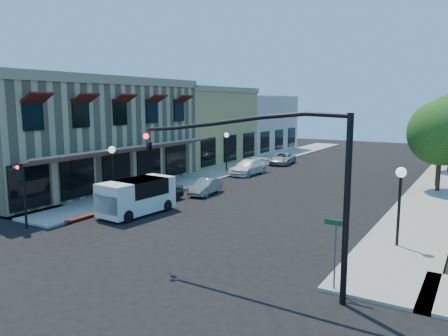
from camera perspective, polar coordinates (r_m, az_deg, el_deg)
The scene contains 20 objects.
ground at distance 17.49m, azimuth -13.12°, elevation -12.77°, with size 120.00×120.00×0.00m, color black.
sidewalk_left at distance 44.00m, azimuth 3.38°, elevation 0.47°, with size 3.50×50.00×0.12m, color gray.
sidewalk_right at distance 39.16m, azimuth 26.68°, elevation -1.47°, with size 3.50×50.00×0.12m, color gray.
curb_red_strip at distance 27.59m, azimuth -11.84°, elevation -4.77°, with size 0.25×10.00×0.06m, color maroon.
corner_brick_building at distance 35.22m, azimuth -18.96°, elevation 4.43°, with size 11.77×18.20×8.10m.
yellow_stucco_building at distance 46.33m, azimuth -4.60°, elevation 5.52°, with size 10.00×12.00×7.60m, color tan.
pink_stucco_building at distance 56.51m, azimuth 2.55°, elevation 5.80°, with size 10.00×12.00×7.00m, color beige.
street_tree_a at distance 33.73m, azimuth 26.54°, elevation 4.14°, with size 4.56×4.56×6.48m.
signal_mast_arm at distance 14.40m, azimuth 7.65°, elevation -0.36°, with size 8.01×0.39×6.00m.
secondary_signal at distance 23.76m, azimuth -24.88°, elevation -1.86°, with size 0.28×0.42×3.32m.
street_name_sign at distance 15.06m, azimuth 14.37°, elevation -9.51°, with size 0.80×0.06×2.50m.
lamppost_left_near at distance 28.20m, azimuth -14.40°, elevation 1.09°, with size 0.44×0.44×3.57m.
lamppost_left_far at distance 39.23m, azimuth 0.33°, elevation 3.42°, with size 0.44×0.44×3.57m.
lamppost_right_near at distance 20.11m, azimuth 22.04°, elevation -2.26°, with size 0.44×0.44×3.57m.
lamppost_right_far at distance 35.86m, azimuth 26.18°, elevation 2.04°, with size 0.44×0.44×3.57m.
white_van at distance 25.13m, azimuth -11.41°, elevation -3.42°, with size 2.26×4.58×1.97m.
parked_car_a at distance 27.91m, azimuth -8.52°, elevation -3.23°, with size 1.45×3.61×1.23m, color black.
parked_car_b at distance 30.04m, azimuth -2.41°, elevation -2.45°, with size 1.13×3.24×1.07m, color gray.
parked_car_c at distance 38.24m, azimuth 3.18°, elevation 0.12°, with size 1.81×4.46×1.29m, color white.
parked_car_d at distance 44.88m, azimuth 7.63°, elevation 1.25°, with size 1.94×4.21×1.17m, color #B6B8BB.
Camera 1 is at (11.50, -11.56, 6.33)m, focal length 35.00 mm.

